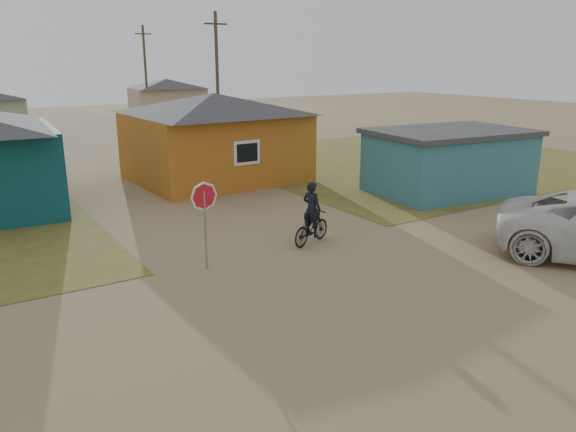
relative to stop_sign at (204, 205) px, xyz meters
name	(u,v)px	position (x,y,z in m)	size (l,w,h in m)	color
ground	(375,295)	(2.65, -3.69, -1.75)	(120.00, 120.00, 0.00)	#927A54
grass_ne	(413,159)	(16.65, 9.31, -1.74)	(20.00, 18.00, 0.00)	olive
house_yellow	(215,136)	(5.15, 10.31, 0.26)	(7.72, 6.76, 3.90)	#B6651C
shed_turquoise	(448,161)	(12.15, 2.81, -0.44)	(6.71, 4.93, 2.60)	#39747E
house_beige_east	(167,99)	(12.65, 36.31, 0.11)	(6.95, 6.05, 3.60)	tan
utility_pole_near	(217,80)	(9.15, 18.31, 2.39)	(1.40, 0.20, 8.00)	#4C3D2D
utility_pole_far	(146,73)	(10.15, 34.31, 2.39)	(1.40, 0.20, 8.00)	#4C3D2D
stop_sign	(204,205)	(0.00, 0.00, 0.00)	(0.75, 0.27, 2.37)	gray
cyclist	(312,221)	(3.54, 0.25, -1.05)	(1.75, 1.04, 1.91)	black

